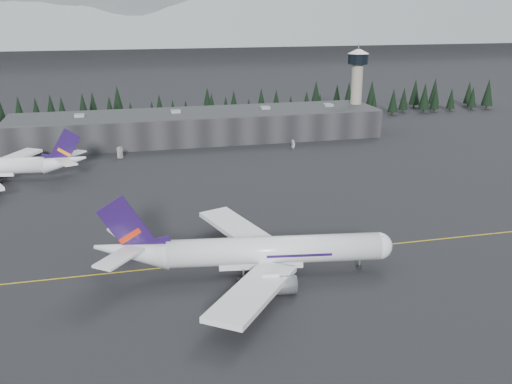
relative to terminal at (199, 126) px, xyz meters
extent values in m
plane|color=black|center=(0.00, -125.00, -6.30)|extent=(1400.00, 1400.00, 0.00)
cube|color=gold|center=(0.00, -127.00, -6.29)|extent=(400.00, 0.40, 0.02)
cube|color=black|center=(0.00, 0.00, -0.30)|extent=(160.00, 30.00, 12.00)
cube|color=#333335|center=(0.00, 0.00, 6.00)|extent=(160.00, 30.00, 0.60)
cylinder|color=gray|center=(75.00, 3.00, 9.70)|extent=(5.20, 5.20, 32.00)
cylinder|color=black|center=(75.00, 3.00, 26.95)|extent=(9.20, 9.20, 4.50)
cone|color=silver|center=(75.00, 3.00, 30.40)|extent=(10.00, 10.00, 2.00)
cube|color=black|center=(0.00, 37.00, 1.20)|extent=(360.00, 20.00, 15.00)
cylinder|color=silver|center=(-3.39, -135.60, -0.70)|extent=(47.23, 12.86, 6.11)
sphere|color=silver|center=(19.78, -139.01, -0.70)|extent=(6.11, 6.11, 6.11)
cone|color=silver|center=(-33.62, -131.16, 0.22)|extent=(17.81, 8.53, 8.85)
cube|color=silver|center=(-7.14, -119.10, -2.33)|extent=(17.26, 29.61, 2.61)
cylinder|color=gray|center=(-1.91, -125.53, -4.06)|extent=(7.11, 4.79, 3.87)
cube|color=silver|center=(-11.73, -150.33, -2.33)|extent=(23.48, 27.81, 2.61)
cylinder|color=gray|center=(-4.87, -145.68, -4.06)|extent=(7.11, 4.79, 3.87)
cube|color=#1F0D41|center=(-34.12, -131.09, 5.41)|extent=(12.84, 2.38, 15.17)
cube|color=red|center=(-33.92, -131.12, 3.88)|extent=(5.00, 1.29, 3.73)
cube|color=silver|center=(-34.74, -124.82, 1.64)|extent=(8.39, 12.10, 0.51)
cube|color=silver|center=(-36.52, -136.91, 1.64)|extent=(10.54, 11.63, 0.51)
cylinder|color=black|center=(15.75, -138.42, -4.77)|extent=(0.51, 0.51, 3.05)
cylinder|color=black|center=(-9.78, -130.03, -4.77)|extent=(0.51, 0.51, 3.05)
cylinder|color=black|center=(-11.11, -139.10, -4.77)|extent=(0.51, 0.51, 3.05)
cone|color=white|center=(-53.39, -47.87, -0.38)|extent=(16.10, 7.41, 8.04)
cube|color=white|center=(-73.66, -30.92, -2.69)|extent=(20.94, 25.47, 2.37)
cube|color=#1D0E41|center=(-52.93, -47.92, 4.34)|extent=(11.68, 1.90, 13.78)
cube|color=orange|center=(-53.11, -47.90, 2.95)|extent=(4.54, 1.07, 3.39)
cube|color=white|center=(-52.23, -53.60, 0.92)|extent=(7.80, 10.99, 0.46)
cube|color=white|center=(-50.87, -42.59, 0.92)|extent=(9.45, 10.63, 0.46)
cylinder|color=black|center=(-73.99, -41.13, -4.91)|extent=(0.46, 0.46, 2.78)
imported|color=silver|center=(-34.81, -25.30, -5.62)|extent=(4.06, 5.42, 1.37)
imported|color=white|center=(35.62, -25.33, -5.66)|extent=(4.01, 2.24, 1.29)
camera|label=1|loc=(-34.71, -246.08, 50.21)|focal=40.00mm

